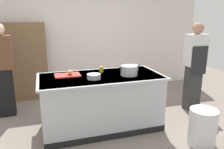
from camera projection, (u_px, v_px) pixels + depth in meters
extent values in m
plane|color=slate|center=(102.00, 126.00, 3.80)|extent=(10.00, 10.00, 0.00)
cube|color=silver|center=(79.00, 30.00, 5.36)|extent=(6.40, 0.12, 3.00)
cube|color=#B7BABF|center=(101.00, 102.00, 3.69)|extent=(1.90, 0.90, 0.90)
cube|color=#B7BABF|center=(101.00, 77.00, 3.58)|extent=(1.98, 0.98, 0.03)
cube|color=black|center=(109.00, 137.00, 3.37)|extent=(1.90, 0.01, 0.10)
cube|color=red|center=(67.00, 75.00, 3.57)|extent=(0.40, 0.28, 0.02)
sphere|color=tan|center=(70.00, 72.00, 3.53)|extent=(0.09, 0.09, 0.09)
cylinder|color=#B7BABF|center=(129.00, 70.00, 3.58)|extent=(0.27, 0.27, 0.16)
cube|color=black|center=(120.00, 68.00, 3.52)|extent=(0.04, 0.02, 0.01)
cube|color=black|center=(138.00, 66.00, 3.61)|extent=(0.04, 0.02, 0.01)
cylinder|color=#99999E|center=(134.00, 67.00, 3.94)|extent=(0.15, 0.15, 0.10)
cube|color=black|center=(130.00, 66.00, 3.90)|extent=(0.04, 0.02, 0.01)
cube|color=black|center=(139.00, 65.00, 3.96)|extent=(0.04, 0.02, 0.01)
cylinder|color=#B7BABF|center=(94.00, 76.00, 3.39)|extent=(0.21, 0.21, 0.08)
cylinder|color=yellow|center=(101.00, 69.00, 3.79)|extent=(0.07, 0.07, 0.10)
cylinder|color=silver|center=(202.00, 127.00, 3.22)|extent=(0.40, 0.40, 0.55)
cube|color=#313131|center=(192.00, 87.00, 4.43)|extent=(0.28, 0.20, 0.90)
cube|color=silver|center=(196.00, 50.00, 4.24)|extent=(0.38, 0.24, 0.60)
sphere|color=#A87A5B|center=(198.00, 28.00, 4.13)|extent=(0.22, 0.22, 0.22)
cube|color=#232328|center=(199.00, 61.00, 4.17)|extent=(0.34, 0.02, 0.54)
cube|color=black|center=(6.00, 93.00, 4.13)|extent=(0.28, 0.20, 0.90)
cube|color=brown|center=(1.00, 53.00, 3.94)|extent=(0.38, 0.24, 0.60)
cube|color=brown|center=(21.00, 62.00, 4.86)|extent=(1.10, 0.28, 1.70)
cube|color=purple|center=(0.00, 45.00, 4.51)|extent=(0.07, 0.03, 0.28)
cube|color=green|center=(4.00, 45.00, 4.53)|extent=(0.07, 0.03, 0.29)
cube|color=teal|center=(9.00, 46.00, 4.56)|extent=(0.07, 0.03, 0.22)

